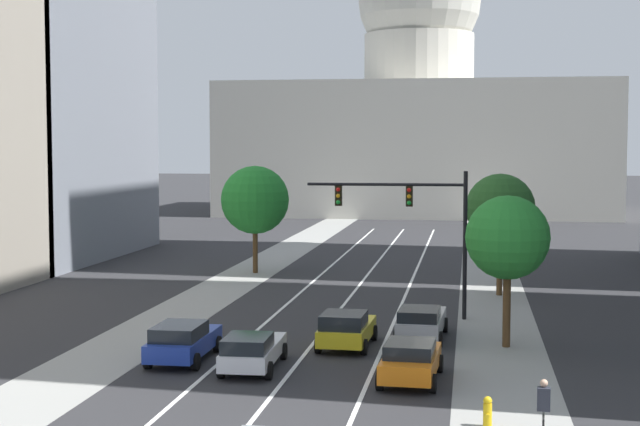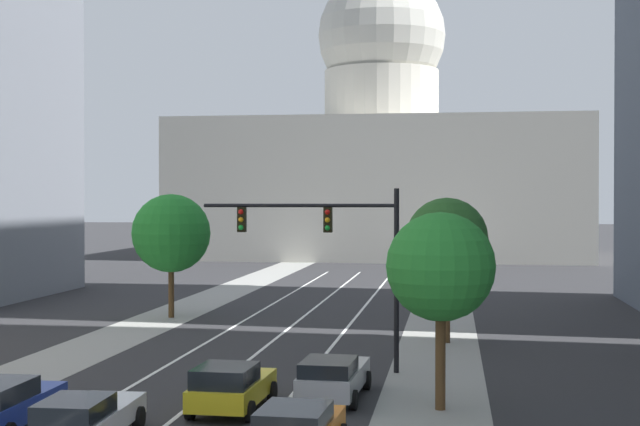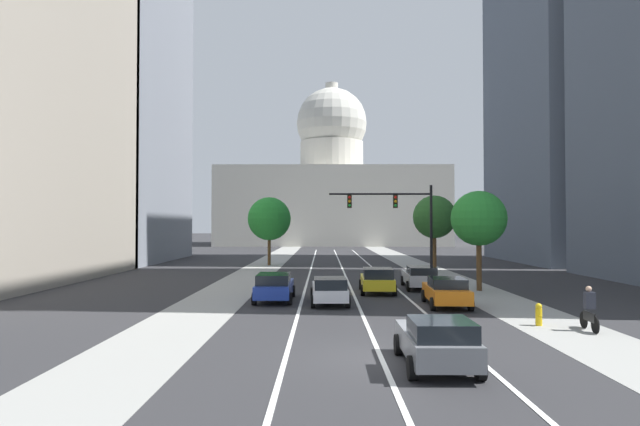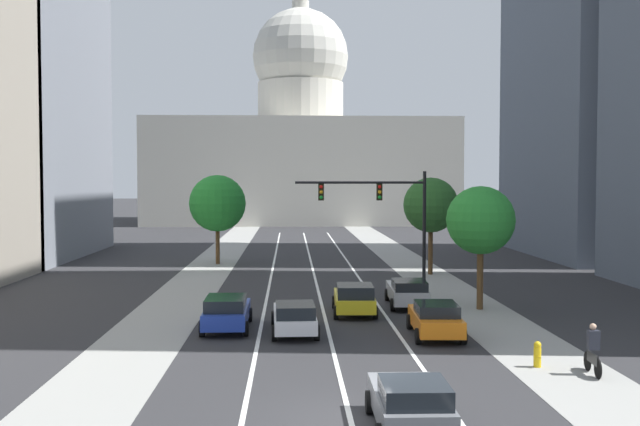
# 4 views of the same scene
# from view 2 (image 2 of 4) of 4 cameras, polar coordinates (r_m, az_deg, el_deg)

# --- Properties ---
(ground_plane) EXTENTS (400.00, 400.00, 0.00)m
(ground_plane) POSITION_cam_2_polar(r_m,az_deg,el_deg) (53.27, -0.74, -6.23)
(ground_plane) COLOR #2B2B2D
(sidewalk_left) EXTENTS (3.58, 130.00, 0.01)m
(sidewalk_left) POSITION_cam_2_polar(r_m,az_deg,el_deg) (50.24, -10.31, -6.67)
(sidewalk_left) COLOR gray
(sidewalk_left) RESTS_ON ground
(sidewalk_right) EXTENTS (3.58, 130.00, 0.01)m
(sidewalk_right) POSITION_cam_2_polar(r_m,az_deg,el_deg) (47.68, 7.46, -7.07)
(sidewalk_right) COLOR gray
(sidewalk_right) RESTS_ON ground
(lane_stripe_left) EXTENTS (0.16, 90.00, 0.01)m
(lane_stripe_left) POSITION_cam_2_polar(r_m,az_deg,el_deg) (39.40, -8.42, -8.74)
(lane_stripe_left) COLOR white
(lane_stripe_left) RESTS_ON ground
(lane_stripe_center) EXTENTS (0.16, 90.00, 0.01)m
(lane_stripe_center) POSITION_cam_2_polar(r_m,az_deg,el_deg) (38.68, -4.23, -8.91)
(lane_stripe_center) COLOR white
(lane_stripe_center) RESTS_ON ground
(lane_stripe_right) EXTENTS (0.16, 90.00, 0.01)m
(lane_stripe_right) POSITION_cam_2_polar(r_m,az_deg,el_deg) (38.17, 0.10, -9.04)
(lane_stripe_right) COLOR white
(lane_stripe_right) RESTS_ON ground
(capitol_building) EXTENTS (45.12, 26.81, 34.12)m
(capitol_building) POSITION_cam_2_polar(r_m,az_deg,el_deg) (107.68, 3.82, 3.07)
(capitol_building) COLOR beige
(capitol_building) RESTS_ON ground
(car_blue) EXTENTS (2.04, 4.61, 1.50)m
(car_blue) POSITION_cam_2_polar(r_m,az_deg,el_deg) (27.95, -19.14, -11.12)
(car_blue) COLOR #1E389E
(car_blue) RESTS_ON ground
(car_yellow) EXTENTS (2.17, 4.33, 1.53)m
(car_yellow) POSITION_cam_2_polar(r_m,az_deg,el_deg) (29.00, -5.55, -10.64)
(car_yellow) COLOR yellow
(car_yellow) RESTS_ON ground
(car_white) EXTENTS (2.04, 4.72, 1.42)m
(car_white) POSITION_cam_2_polar(r_m,az_deg,el_deg) (25.87, -14.29, -12.20)
(car_white) COLOR silver
(car_white) RESTS_ON ground
(car_silver) EXTENTS (2.13, 4.74, 1.47)m
(car_silver) POSITION_cam_2_polar(r_m,az_deg,el_deg) (30.54, 0.82, -10.09)
(car_silver) COLOR #B2B5BA
(car_silver) RESTS_ON ground
(traffic_signal_mast) EXTENTS (7.57, 0.39, 6.98)m
(traffic_signal_mast) POSITION_cam_2_polar(r_m,az_deg,el_deg) (35.02, 0.98, -1.85)
(traffic_signal_mast) COLOR black
(traffic_signal_mast) RESTS_ON ground
(street_tree_mid_right) EXTENTS (3.76, 3.76, 6.65)m
(street_tree_mid_right) POSITION_cam_2_polar(r_m,az_deg,el_deg) (42.36, 7.87, -1.61)
(street_tree_mid_right) COLOR #51381E
(street_tree_mid_right) RESTS_ON ground
(street_tree_near_right) EXTENTS (3.41, 3.41, 6.18)m
(street_tree_near_right) POSITION_cam_2_polar(r_m,az_deg,el_deg) (28.85, 7.48, -3.36)
(street_tree_near_right) COLOR #51381E
(street_tree_near_right) RESTS_ON ground
(street_tree_mid_left) EXTENTS (4.35, 4.35, 6.87)m
(street_tree_mid_left) POSITION_cam_2_polar(r_m,az_deg,el_deg) (51.58, -9.21, -1.26)
(street_tree_mid_left) COLOR #51381E
(street_tree_mid_left) RESTS_ON ground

